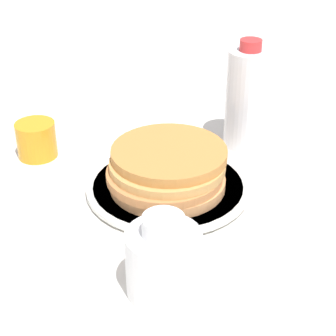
% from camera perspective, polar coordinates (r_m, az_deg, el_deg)
% --- Properties ---
extents(ground_plane, '(4.00, 4.00, 0.00)m').
position_cam_1_polar(ground_plane, '(0.86, -1.12, -1.97)').
color(ground_plane, silver).
extents(plate, '(0.25, 0.25, 0.01)m').
position_cam_1_polar(plate, '(0.85, 0.00, -1.91)').
color(plate, silver).
rests_on(plate, ground_plane).
extents(pancake_stack, '(0.19, 0.18, 0.06)m').
position_cam_1_polar(pancake_stack, '(0.83, -0.08, -0.07)').
color(pancake_stack, tan).
rests_on(pancake_stack, plate).
extents(juice_glass, '(0.07, 0.07, 0.06)m').
position_cam_1_polar(juice_glass, '(0.96, -13.22, 2.81)').
color(juice_glass, orange).
rests_on(juice_glass, ground_plane).
extents(cream_jug, '(0.09, 0.09, 0.11)m').
position_cam_1_polar(cream_jug, '(0.65, -0.45, -9.36)').
color(cream_jug, white).
rests_on(cream_jug, ground_plane).
extents(water_bottle_near, '(0.07, 0.07, 0.19)m').
position_cam_1_polar(water_bottle_near, '(0.96, 8.01, 7.07)').
color(water_bottle_near, white).
rests_on(water_bottle_near, ground_plane).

